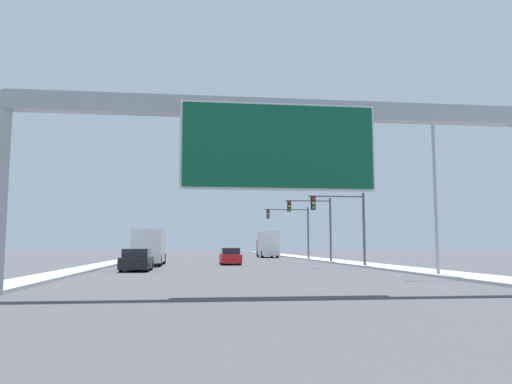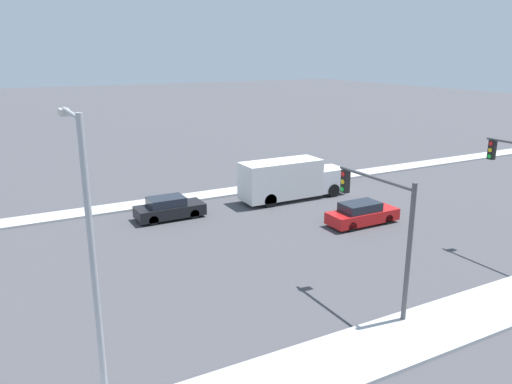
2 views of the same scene
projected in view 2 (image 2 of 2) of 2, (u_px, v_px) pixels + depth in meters
median_strip_left at (414, 166)px, 48.27m from camera, size 2.00×120.00×0.15m
car_near_right at (362, 214)px, 31.86m from camera, size 1.76×4.76×1.48m
car_near_center at (169, 208)px, 32.99m from camera, size 1.87×4.50×1.48m
truck_box_secondary at (290, 179)px, 37.08m from camera, size 2.32×8.39×3.01m
traffic_light_near_intersection at (384, 219)px, 20.61m from camera, size 4.59×0.32×5.91m
street_lamp_right at (90, 249)px, 13.72m from camera, size 2.98×0.28×9.22m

